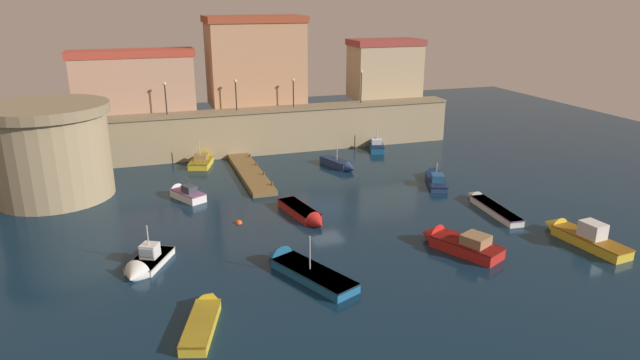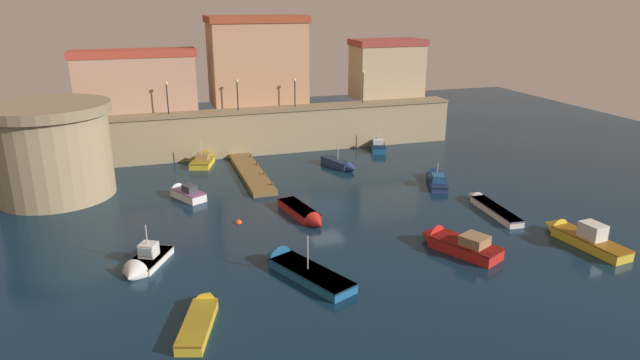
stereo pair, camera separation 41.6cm
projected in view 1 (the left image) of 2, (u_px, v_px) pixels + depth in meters
ground_plane at (327, 209)px, 43.75m from camera, size 100.44×100.44×0.00m
quay_wall at (272, 130)px, 59.23m from camera, size 40.16×2.77×4.71m
old_town_backdrop at (258, 67)px, 60.54m from camera, size 38.12×6.13×9.47m
fortress_tower at (50, 151)px, 45.24m from camera, size 9.94×9.94×7.73m
pier_dock at (250, 173)px, 51.90m from camera, size 2.10×12.65×0.70m
quay_lamp_0 at (165, 93)px, 54.67m from camera, size 0.32×0.32×3.21m
quay_lamp_1 at (236, 90)px, 56.76m from camera, size 0.32×0.32×3.15m
quay_lamp_2 at (293, 88)px, 58.61m from camera, size 0.32×0.32×2.99m
quay_lamp_3 at (361, 81)px, 60.82m from camera, size 0.32×0.32×3.52m
moored_boat_0 at (340, 164)px, 54.09m from camera, size 2.56×4.83×2.31m
moored_boat_1 at (299, 267)px, 33.55m from camera, size 4.60×7.36×3.23m
moored_boat_2 at (376, 145)px, 60.79m from camera, size 2.71×4.53×2.79m
moored_boat_3 at (580, 235)px, 37.67m from camera, size 2.29×6.76×2.12m
moored_boat_4 at (489, 205)px, 43.61m from camera, size 1.65×7.30×1.10m
moored_boat_5 at (184, 193)px, 45.97m from camera, size 3.14×4.27×1.55m
moored_boat_6 at (435, 178)px, 50.14m from camera, size 3.50×5.95×2.35m
moored_boat_7 at (456, 242)px, 36.59m from camera, size 4.15×5.98×1.91m
moored_boat_8 at (305, 214)px, 41.70m from camera, size 2.45×6.13×1.30m
moored_boat_9 at (144, 265)px, 33.79m from camera, size 3.56×4.64×3.17m
moored_boat_11 at (203, 160)px, 55.35m from camera, size 3.06×4.46×3.19m
moored_boat_12 at (204, 316)px, 28.38m from camera, size 2.89×5.62×1.23m
mooring_buoy_0 at (239, 223)px, 40.91m from camera, size 0.51×0.51×0.51m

